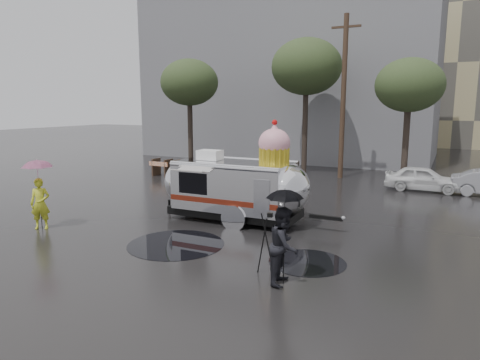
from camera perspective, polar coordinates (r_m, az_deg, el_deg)
The scene contains 14 objects.
ground at distance 13.72m, azimuth -11.54°, elevation -7.72°, with size 120.00×120.00×0.00m, color black.
puddles at distance 14.19m, azimuth -1.23°, elevation -6.90°, with size 6.46×8.06×0.01m.
grey_building at distance 36.41m, azimuth 7.13°, elevation 13.65°, with size 22.00×12.00×13.00m, color slate.
utility_pole at distance 24.90m, azimuth 13.62°, elevation 10.85°, with size 1.60×0.28×9.00m.
tree_left at distance 27.78m, azimuth -6.77°, elevation 12.72°, with size 3.64×3.64×6.95m.
tree_mid at distance 26.62m, azimuth 8.85°, elevation 14.64°, with size 4.20×4.20×8.03m.
tree_right at distance 23.37m, azimuth 21.65°, elevation 11.58°, with size 3.36×3.36×6.42m.
barricade_row at distance 24.68m, azimuth -7.56°, elevation 1.50°, with size 4.30×0.80×1.00m.
airstream_trailer at distance 15.30m, azimuth -0.39°, elevation -0.64°, with size 6.90×2.67×3.72m.
person_left at distance 15.82m, azimuth -25.09°, elevation -2.87°, with size 0.62×0.41×1.73m, color #C7D12A.
umbrella_pink at distance 15.63m, azimuth -25.38°, elevation 1.05°, with size 1.21×1.21×2.37m.
person_right at distance 10.07m, azimuth 5.88°, elevation -8.68°, with size 0.88×0.49×1.82m, color black.
umbrella_black at distance 9.80m, azimuth 5.98°, elevation -3.16°, with size 1.05×1.05×2.26m.
tripod at distance 10.69m, azimuth 3.98°, elevation -7.57°, with size 0.59×0.63×1.52m.
Camera 1 is at (8.14, -10.25, 4.12)m, focal length 32.00 mm.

